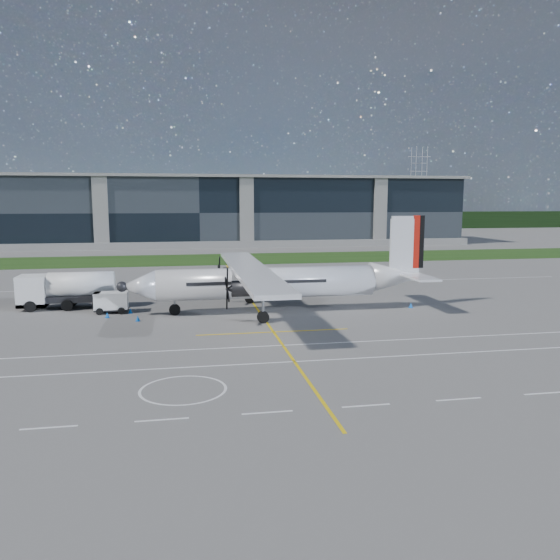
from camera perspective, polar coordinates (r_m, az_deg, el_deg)
name	(u,v)px	position (r m, az deg, el deg)	size (l,w,h in m)	color
ground	(207,265)	(87.56, -7.64, 1.59)	(400.00, 400.00, 0.00)	slate
grass_strip	(205,259)	(95.50, -7.87, 2.15)	(400.00, 18.00, 0.04)	#1B3F11
terminal_building	(198,212)	(126.96, -8.56, 7.04)	(120.00, 20.00, 15.00)	black
tree_line	(193,222)	(187.05, -9.10, 6.04)	(400.00, 6.00, 6.00)	black
pylon_east	(418,187)	(216.06, 14.24, 9.37)	(9.00, 4.60, 30.00)	gray
yellow_taxiway_centerline	(249,297)	(58.19, -3.31, -1.75)	(0.20, 70.00, 0.01)	yellow
white_lane_line	(248,364)	(34.63, -3.41, -8.77)	(90.00, 0.15, 0.01)	white
turboprop_aircraft	(278,264)	(49.77, -0.19, 1.65)	(28.18, 29.22, 8.77)	silver
fuel_tanker_truck	(60,290)	(55.60, -21.97, -1.02)	(9.20, 2.99, 3.45)	white
baggage_tug	(111,303)	(52.05, -17.21, -2.26)	(3.14, 1.89, 1.89)	white
ground_crew_person	(118,303)	(51.87, -16.55, -2.31)	(0.74, 0.53, 1.82)	#F25907
safety_cone_nose_stbd	(130,311)	(51.41, -15.37, -3.10)	(0.36, 0.36, 0.50)	#0A54B8
safety_cone_stbdwing	(231,285)	(64.82, -5.15, -0.51)	(0.36, 0.36, 0.50)	#0A54B8
safety_cone_nose_port	(138,318)	(47.95, -14.64, -3.89)	(0.36, 0.36, 0.50)	#0A54B8
safety_cone_fwd	(107,315)	(50.09, -17.61, -3.50)	(0.36, 0.36, 0.50)	#0A54B8
safety_cone_tail	(411,305)	(53.61, 13.52, -2.57)	(0.36, 0.36, 0.50)	#0A54B8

